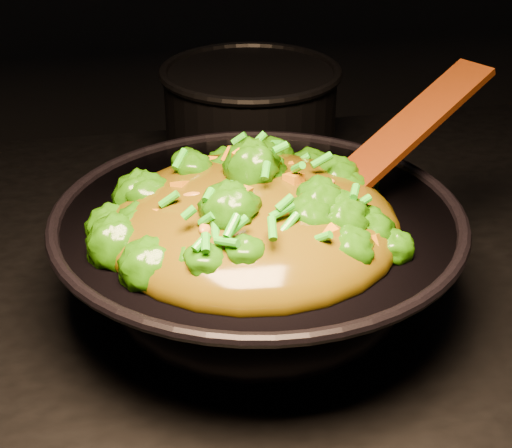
{
  "coord_description": "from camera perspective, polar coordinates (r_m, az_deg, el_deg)",
  "views": [
    {
      "loc": [
        -0.16,
        -0.69,
        1.37
      ],
      "look_at": [
        -0.04,
        -0.03,
        0.99
      ],
      "focal_mm": 55.0,
      "sensor_mm": 36.0,
      "label": 1
    }
  ],
  "objects": [
    {
      "name": "wok",
      "position": [
        0.78,
        0.14,
        -2.87
      ],
      "size": [
        0.51,
        0.51,
        0.11
      ],
      "primitive_type": null,
      "rotation": [
        0.0,
        0.0,
        -0.42
      ],
      "color": "black",
      "rests_on": "stovetop"
    },
    {
      "name": "stir_fry",
      "position": [
        0.71,
        -0.27,
        2.83
      ],
      "size": [
        0.32,
        0.32,
        0.09
      ],
      "primitive_type": null,
      "rotation": [
        0.0,
        0.0,
        -0.16
      ],
      "color": "#205D06",
      "rests_on": "wok"
    },
    {
      "name": "spatula",
      "position": [
        0.79,
        9.57,
        5.54
      ],
      "size": [
        0.26,
        0.17,
        0.12
      ],
      "primitive_type": "cube",
      "rotation": [
        0.0,
        -0.38,
        0.51
      ],
      "color": "#321205",
      "rests_on": "wok"
    },
    {
      "name": "back_pot",
      "position": [
        1.11,
        -0.4,
        8.0
      ],
      "size": [
        0.3,
        0.3,
        0.14
      ],
      "primitive_type": "cylinder",
      "rotation": [
        0.0,
        0.0,
        -0.29
      ],
      "color": "black",
      "rests_on": "stovetop"
    }
  ]
}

